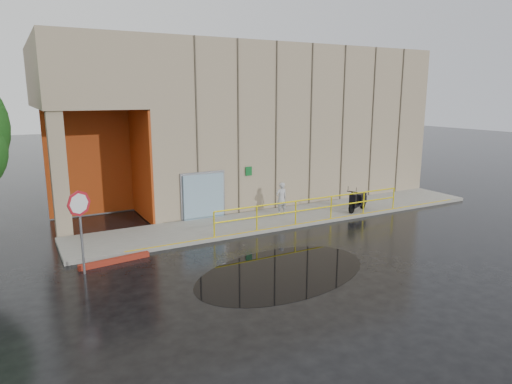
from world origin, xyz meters
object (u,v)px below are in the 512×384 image
stop_sign (80,214)px  red_curb (115,261)px  scooter (358,196)px  person (281,198)px

stop_sign → red_curb: size_ratio=1.14×
scooter → red_curb: scooter is taller
stop_sign → red_curb: stop_sign is taller
person → scooter: size_ratio=0.90×
red_curb → stop_sign: bearing=-154.1°
person → stop_sign: size_ratio=0.55×
stop_sign → red_curb: (1.05, 0.51, -1.88)m
stop_sign → red_curb: bearing=21.4°
stop_sign → person: bearing=12.6°
scooter → red_curb: (-11.59, -1.10, -0.79)m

